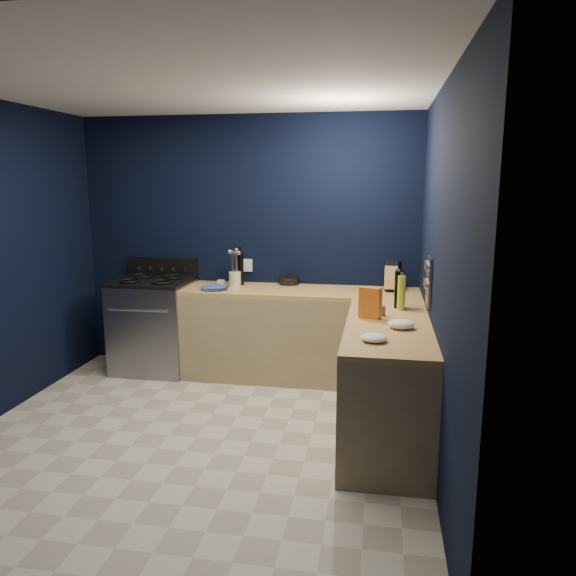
% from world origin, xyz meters
% --- Properties ---
extents(floor, '(3.50, 3.50, 0.02)m').
position_xyz_m(floor, '(0.00, 0.00, -0.01)').
color(floor, '#BAB5A3').
rests_on(floor, ground).
extents(ceiling, '(3.50, 3.50, 0.02)m').
position_xyz_m(ceiling, '(0.00, 0.00, 2.61)').
color(ceiling, silver).
rests_on(ceiling, ground).
extents(wall_back, '(3.50, 0.02, 2.60)m').
position_xyz_m(wall_back, '(0.00, 1.76, 1.30)').
color(wall_back, black).
rests_on(wall_back, ground).
extents(wall_right, '(0.02, 3.50, 2.60)m').
position_xyz_m(wall_right, '(1.76, 0.00, 1.30)').
color(wall_right, black).
rests_on(wall_right, ground).
extents(wall_front, '(3.50, 0.02, 2.60)m').
position_xyz_m(wall_front, '(0.00, -1.76, 1.30)').
color(wall_front, black).
rests_on(wall_front, ground).
extents(cab_back, '(2.30, 0.63, 0.86)m').
position_xyz_m(cab_back, '(0.60, 1.44, 0.43)').
color(cab_back, tan).
rests_on(cab_back, floor).
extents(top_back, '(2.30, 0.63, 0.04)m').
position_xyz_m(top_back, '(0.60, 1.44, 0.88)').
color(top_back, olive).
rests_on(top_back, cab_back).
extents(cab_right, '(0.63, 1.67, 0.86)m').
position_xyz_m(cab_right, '(1.44, 0.29, 0.43)').
color(cab_right, tan).
rests_on(cab_right, floor).
extents(top_right, '(0.63, 1.67, 0.04)m').
position_xyz_m(top_right, '(1.44, 0.29, 0.88)').
color(top_right, olive).
rests_on(top_right, cab_right).
extents(gas_range, '(0.76, 0.66, 0.92)m').
position_xyz_m(gas_range, '(-0.93, 1.42, 0.46)').
color(gas_range, gray).
rests_on(gas_range, floor).
extents(oven_door, '(0.59, 0.02, 0.42)m').
position_xyz_m(oven_door, '(-0.93, 1.10, 0.45)').
color(oven_door, black).
rests_on(oven_door, gas_range).
extents(cooktop, '(0.76, 0.66, 0.03)m').
position_xyz_m(cooktop, '(-0.93, 1.42, 0.94)').
color(cooktop, black).
rests_on(cooktop, gas_range).
extents(backguard, '(0.76, 0.06, 0.20)m').
position_xyz_m(backguard, '(-0.93, 1.72, 1.04)').
color(backguard, black).
rests_on(backguard, gas_range).
extents(spice_panel, '(0.02, 0.28, 0.38)m').
position_xyz_m(spice_panel, '(1.74, 0.55, 1.18)').
color(spice_panel, gray).
rests_on(spice_panel, wall_right).
extents(wall_outlet, '(0.09, 0.02, 0.13)m').
position_xyz_m(wall_outlet, '(0.00, 1.74, 1.08)').
color(wall_outlet, white).
rests_on(wall_outlet, wall_back).
extents(plate_stack, '(0.26, 0.26, 0.03)m').
position_xyz_m(plate_stack, '(-0.24, 1.30, 0.92)').
color(plate_stack, '#3D5F99').
rests_on(plate_stack, top_back).
extents(ramekin, '(0.09, 0.09, 0.03)m').
position_xyz_m(ramekin, '(-0.27, 1.63, 0.92)').
color(ramekin, white).
rests_on(ramekin, top_back).
extents(utensil_crock, '(0.13, 0.13, 0.15)m').
position_xyz_m(utensil_crock, '(-0.08, 1.49, 0.97)').
color(utensil_crock, beige).
rests_on(utensil_crock, top_back).
extents(wine_bottle_back, '(0.10, 0.10, 0.31)m').
position_xyz_m(wine_bottle_back, '(-0.05, 1.59, 1.05)').
color(wine_bottle_back, black).
rests_on(wine_bottle_back, top_back).
extents(lemon_basket, '(0.25, 0.25, 0.08)m').
position_xyz_m(lemon_basket, '(0.44, 1.69, 0.94)').
color(lemon_basket, black).
rests_on(lemon_basket, top_back).
extents(knife_block, '(0.13, 0.26, 0.28)m').
position_xyz_m(knife_block, '(1.47, 1.55, 1.01)').
color(knife_block, olive).
rests_on(knife_block, top_back).
extents(wine_bottle_right, '(0.09, 0.09, 0.31)m').
position_xyz_m(wine_bottle_right, '(1.52, 0.81, 1.06)').
color(wine_bottle_right, black).
rests_on(wine_bottle_right, top_right).
extents(oil_bottle, '(0.09, 0.09, 0.28)m').
position_xyz_m(oil_bottle, '(1.54, 0.74, 1.04)').
color(oil_bottle, '#99AD2C').
rests_on(oil_bottle, top_right).
extents(spice_jar_near, '(0.06, 0.06, 0.10)m').
position_xyz_m(spice_jar_near, '(1.31, 0.64, 0.95)').
color(spice_jar_near, olive).
rests_on(spice_jar_near, top_right).
extents(spice_jar_far, '(0.05, 0.05, 0.08)m').
position_xyz_m(spice_jar_far, '(1.39, 0.51, 0.94)').
color(spice_jar_far, olive).
rests_on(spice_jar_far, top_right).
extents(crouton_bag, '(0.18, 0.13, 0.24)m').
position_xyz_m(crouton_bag, '(1.29, 0.42, 1.02)').
color(crouton_bag, '#A83C25').
rests_on(crouton_bag, top_right).
extents(towel_front, '(0.22, 0.19, 0.07)m').
position_xyz_m(towel_front, '(1.52, 0.15, 0.93)').
color(towel_front, white).
rests_on(towel_front, top_right).
extents(towel_end, '(0.21, 0.20, 0.05)m').
position_xyz_m(towel_end, '(1.33, -0.21, 0.93)').
color(towel_end, white).
rests_on(towel_end, top_right).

